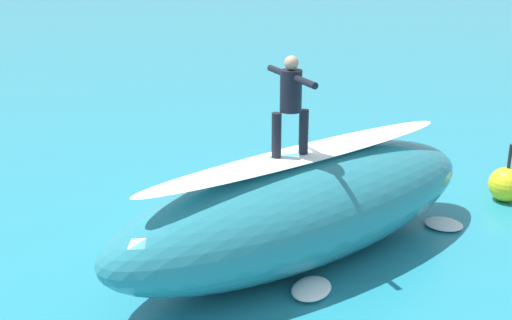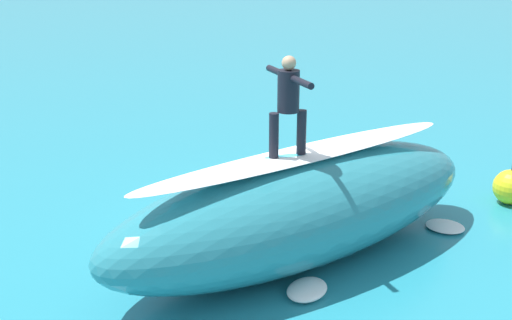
{
  "view_description": "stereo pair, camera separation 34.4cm",
  "coord_description": "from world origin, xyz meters",
  "px_view_note": "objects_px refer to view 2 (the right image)",
  "views": [
    {
      "loc": [
        4.18,
        11.27,
        5.47
      ],
      "look_at": [
        0.5,
        0.13,
        1.46
      ],
      "focal_mm": 45.38,
      "sensor_mm": 36.0,
      "label": 1
    },
    {
      "loc": [
        3.85,
        11.37,
        5.47
      ],
      "look_at": [
        0.5,
        0.13,
        1.46
      ],
      "focal_mm": 45.38,
      "sensor_mm": 36.0,
      "label": 2
    }
  ],
  "objects_px": {
    "surfer_riding": "(288,99)",
    "buoy_marker": "(511,187)",
    "surfer_paddling": "(226,193)",
    "surfboard_riding": "(287,158)",
    "surfboard_paddling": "(232,201)"
  },
  "relations": [
    {
      "from": "surfboard_riding",
      "to": "surfer_riding",
      "type": "xyz_separation_m",
      "value": [
        0.0,
        0.0,
        1.02
      ]
    },
    {
      "from": "surfboard_riding",
      "to": "surfboard_paddling",
      "type": "relative_size",
      "value": 0.98
    },
    {
      "from": "surfboard_paddling",
      "to": "surfboard_riding",
      "type": "bearing_deg",
      "value": -52.44
    },
    {
      "from": "surfboard_riding",
      "to": "surfer_riding",
      "type": "distance_m",
      "value": 1.02
    },
    {
      "from": "surfer_paddling",
      "to": "surfer_riding",
      "type": "bearing_deg",
      "value": -50.59
    },
    {
      "from": "surfer_paddling",
      "to": "buoy_marker",
      "type": "height_order",
      "value": "buoy_marker"
    },
    {
      "from": "surfer_riding",
      "to": "buoy_marker",
      "type": "xyz_separation_m",
      "value": [
        -5.58,
        -1.19,
        -2.61
      ]
    },
    {
      "from": "surfboard_paddling",
      "to": "buoy_marker",
      "type": "distance_m",
      "value": 6.07
    },
    {
      "from": "surfer_paddling",
      "to": "buoy_marker",
      "type": "xyz_separation_m",
      "value": [
        -5.89,
        1.87,
        0.19
      ]
    },
    {
      "from": "surfer_riding",
      "to": "surfboard_paddling",
      "type": "relative_size",
      "value": 0.88
    },
    {
      "from": "surfboard_riding",
      "to": "buoy_marker",
      "type": "bearing_deg",
      "value": -173.83
    },
    {
      "from": "surfer_riding",
      "to": "buoy_marker",
      "type": "relative_size",
      "value": 1.3
    },
    {
      "from": "surfboard_riding",
      "to": "surfboard_paddling",
      "type": "height_order",
      "value": "surfboard_riding"
    },
    {
      "from": "surfboard_riding",
      "to": "surfer_paddling",
      "type": "relative_size",
      "value": 1.27
    },
    {
      "from": "surfboard_riding",
      "to": "surfer_paddling",
      "type": "distance_m",
      "value": 3.56
    }
  ]
}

